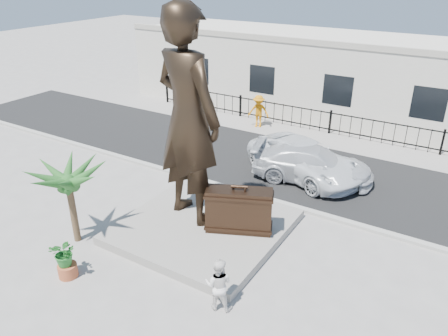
# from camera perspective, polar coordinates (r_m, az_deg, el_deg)

# --- Properties ---
(ground) EXTENTS (100.00, 100.00, 0.00)m
(ground) POSITION_cam_1_polar(r_m,az_deg,el_deg) (13.97, -4.39, -11.59)
(ground) COLOR #9E9991
(ground) RESTS_ON ground
(street) EXTENTS (40.00, 7.00, 0.01)m
(street) POSITION_cam_1_polar(r_m,az_deg,el_deg) (20.05, 9.02, 0.33)
(street) COLOR black
(street) RESTS_ON ground
(curb) EXTENTS (40.00, 0.25, 0.12)m
(curb) POSITION_cam_1_polar(r_m,az_deg,el_deg) (17.17, 4.38, -3.71)
(curb) COLOR #A5A399
(curb) RESTS_ON ground
(far_sidewalk) EXTENTS (40.00, 2.50, 0.02)m
(far_sidewalk) POSITION_cam_1_polar(r_m,az_deg,el_deg) (23.52, 12.90, 3.85)
(far_sidewalk) COLOR #9E9991
(far_sidewalk) RESTS_ON ground
(plinth) EXTENTS (5.20, 5.20, 0.30)m
(plinth) POSITION_cam_1_polar(r_m,az_deg,el_deg) (15.12, -2.63, -7.65)
(plinth) COLOR gray
(plinth) RESTS_ON ground
(fence) EXTENTS (22.00, 0.10, 1.20)m
(fence) POSITION_cam_1_polar(r_m,az_deg,el_deg) (24.04, 13.68, 5.74)
(fence) COLOR black
(fence) RESTS_ON ground
(building) EXTENTS (28.00, 7.00, 4.40)m
(building) POSITION_cam_1_polar(r_m,az_deg,el_deg) (27.49, 16.94, 11.29)
(building) COLOR silver
(building) RESTS_ON ground
(statue) EXTENTS (2.93, 2.27, 7.14)m
(statue) POSITION_cam_1_polar(r_m,az_deg,el_deg) (14.06, -4.71, 6.56)
(statue) COLOR black
(statue) RESTS_ON plinth
(suitcase) EXTENTS (2.22, 1.49, 1.50)m
(suitcase) POSITION_cam_1_polar(r_m,az_deg,el_deg) (14.28, 1.96, -5.54)
(suitcase) COLOR black
(suitcase) RESTS_ON plinth
(tourist) EXTENTS (0.89, 0.79, 1.53)m
(tourist) POSITION_cam_1_polar(r_m,az_deg,el_deg) (11.77, -0.73, -14.96)
(tourist) COLOR white
(tourist) RESTS_ON ground
(car_white) EXTENTS (5.93, 4.35, 1.50)m
(car_white) POSITION_cam_1_polar(r_m,az_deg,el_deg) (18.92, 10.56, 1.15)
(car_white) COLOR white
(car_white) RESTS_ON street
(car_silver) EXTENTS (5.35, 3.21, 1.45)m
(car_silver) POSITION_cam_1_polar(r_m,az_deg,el_deg) (18.60, 11.47, 0.54)
(car_silver) COLOR silver
(car_silver) RESTS_ON street
(worker) EXTENTS (1.29, 0.94, 1.80)m
(worker) POSITION_cam_1_polar(r_m,az_deg,el_deg) (24.32, 4.54, 7.41)
(worker) COLOR orange
(worker) RESTS_ON far_sidewalk
(palm_tree) EXTENTS (1.80, 1.80, 3.20)m
(palm_tree) POSITION_cam_1_polar(r_m,az_deg,el_deg) (15.50, -18.52, -8.89)
(palm_tree) COLOR #21551E
(palm_tree) RESTS_ON ground
(planter) EXTENTS (0.56, 0.56, 0.40)m
(planter) POSITION_cam_1_polar(r_m,az_deg,el_deg) (13.89, -19.72, -12.48)
(planter) COLOR #AE512E
(planter) RESTS_ON ground
(shrub) EXTENTS (0.92, 0.85, 0.85)m
(shrub) POSITION_cam_1_polar(r_m,az_deg,el_deg) (13.54, -20.11, -10.38)
(shrub) COLOR #236E27
(shrub) RESTS_ON planter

